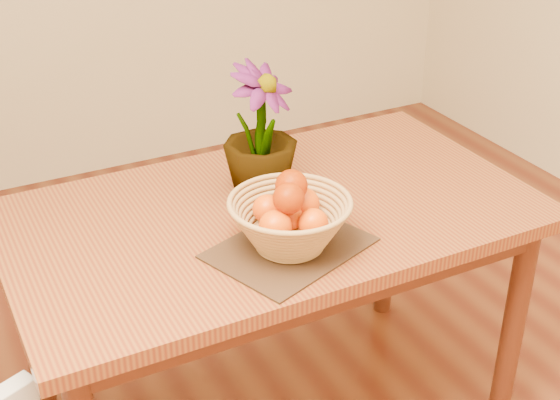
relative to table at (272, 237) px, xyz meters
name	(u,v)px	position (x,y,z in m)	size (l,w,h in m)	color
table	(272,237)	(0.00, 0.00, 0.00)	(1.40, 0.80, 0.75)	brown
placemat	(290,248)	(-0.05, -0.20, 0.09)	(0.37, 0.28, 0.01)	#382114
wicker_basket	(290,226)	(-0.05, -0.20, 0.15)	(0.30, 0.30, 0.12)	#A87446
orange_pile	(290,204)	(-0.05, -0.20, 0.21)	(0.19, 0.18, 0.14)	#F54E04
potted_plant	(260,131)	(0.02, 0.10, 0.27)	(0.20, 0.20, 0.36)	#154A15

